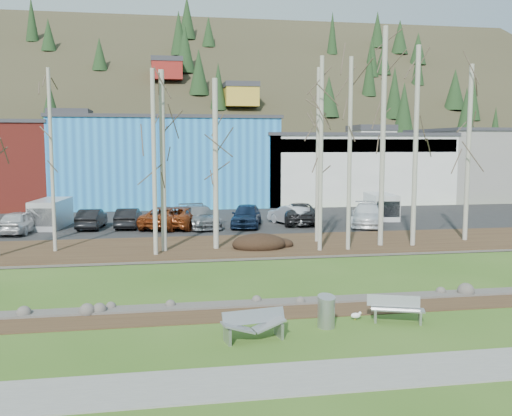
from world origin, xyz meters
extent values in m
plane|color=#335818|center=(0.00, 0.00, 0.00)|extent=(200.00, 200.00, 0.00)
cube|color=slate|center=(0.00, -3.50, 0.02)|extent=(80.00, 2.00, 0.04)
cube|color=#382616|center=(0.00, 2.10, 0.01)|extent=(80.00, 1.80, 0.03)
cube|color=#382616|center=(0.00, 14.50, 0.07)|extent=(80.00, 7.00, 0.15)
cube|color=black|center=(0.00, 25.00, 0.07)|extent=(80.00, 14.00, 0.14)
cube|color=#216BB8|center=(-6.00, 39.00, 4.00)|extent=(20.00, 12.00, 8.00)
cube|color=#333338|center=(-6.00, 39.00, 8.15)|extent=(20.40, 12.24, 0.30)
cube|color=beige|center=(12.00, 39.00, 3.25)|extent=(18.00, 12.00, 6.50)
cube|color=#333338|center=(12.00, 39.00, 6.65)|extent=(18.36, 12.24, 0.30)
cube|color=navy|center=(12.00, 33.10, 5.60)|extent=(17.64, 0.20, 1.20)
cube|color=gray|center=(28.00, 39.00, 3.50)|extent=(14.00, 12.00, 7.00)
cube|color=#333338|center=(28.00, 39.00, 7.15)|extent=(14.28, 12.24, 0.30)
cube|color=#9EA1A3|center=(0.10, 0.57, 0.21)|extent=(0.25, 0.51, 0.42)
cube|color=#9EA1A3|center=(1.44, 0.09, 0.21)|extent=(0.25, 0.51, 0.42)
cube|color=#9EA1A3|center=(0.70, 0.52, 0.66)|extent=(1.64, 0.68, 0.38)
cube|color=#9EA1A3|center=(0.77, 0.33, 0.43)|extent=(1.76, 1.02, 0.05)
cube|color=#9EA1A3|center=(-4.93, -0.69, 0.24)|extent=(0.18, 0.60, 0.47)
cube|color=#9EA1A3|center=(-3.34, -0.42, 0.24)|extent=(0.18, 0.60, 0.47)
cube|color=#9EA1A3|center=(-4.09, -0.32, 0.65)|extent=(1.95, 0.54, 0.42)
cube|color=#9C9EA1|center=(-4.61, -0.64, 0.43)|extent=(1.02, 0.69, 0.35)
cube|color=#9C9EA1|center=(-3.66, -0.47, 0.43)|extent=(1.02, 0.69, 0.35)
cylinder|color=#9EA1A3|center=(-1.67, 0.21, 0.47)|extent=(0.63, 0.63, 0.94)
cylinder|color=gold|center=(-0.52, 0.76, 0.05)|extent=(0.01, 0.01, 0.09)
cylinder|color=gold|center=(-0.52, 0.81, 0.05)|extent=(0.01, 0.01, 0.09)
ellipsoid|color=white|center=(-0.49, 0.79, 0.15)|extent=(0.33, 0.18, 0.18)
cube|color=gray|center=(-0.49, 0.79, 0.19)|extent=(0.22, 0.12, 0.02)
sphere|color=white|center=(-0.35, 0.77, 0.23)|extent=(0.10, 0.10, 0.10)
cone|color=gold|center=(-0.29, 0.76, 0.23)|extent=(0.06, 0.04, 0.03)
ellipsoid|color=black|center=(-1.49, 13.39, 0.44)|extent=(2.95, 2.08, 0.58)
cylinder|color=#B5B2A2|center=(-12.25, 14.34, 4.90)|extent=(0.19, 0.19, 9.50)
cylinder|color=#B5B2A2|center=(-6.57, 13.44, 4.85)|extent=(0.29, 0.29, 9.40)
cylinder|color=#B5B2A2|center=(-7.01, 12.50, 4.82)|extent=(0.22, 0.22, 9.34)
cylinder|color=#B5B2A2|center=(-3.79, 13.69, 4.67)|extent=(0.29, 0.29, 9.05)
cylinder|color=#B5B2A2|center=(2.21, 14.94, 5.10)|extent=(0.22, 0.22, 9.91)
cylinder|color=#B5B2A2|center=(1.59, 12.21, 5.21)|extent=(0.22, 0.22, 10.12)
cylinder|color=#B5B2A2|center=(5.35, 13.10, 6.11)|extent=(0.28, 0.28, 11.91)
cylinder|color=#B5B2A2|center=(7.13, 12.78, 5.61)|extent=(0.27, 0.27, 10.91)
cylinder|color=#B5B2A2|center=(10.94, 13.93, 5.23)|extent=(0.27, 0.27, 10.15)
cylinder|color=#B5B2A2|center=(3.16, 12.21, 5.21)|extent=(0.22, 0.22, 10.12)
imported|color=silver|center=(-15.53, 21.10, 0.87)|extent=(2.28, 4.47, 1.46)
imported|color=black|center=(-11.26, 22.42, 0.80)|extent=(1.76, 4.13, 1.32)
imported|color=#913D18|center=(-6.25, 21.90, 0.86)|extent=(4.24, 5.74, 1.45)
imported|color=gray|center=(-4.11, 21.69, 0.87)|extent=(2.97, 5.35, 1.47)
imported|color=#172744|center=(-0.93, 21.43, 0.92)|extent=(2.89, 4.90, 1.57)
imported|color=silver|center=(2.36, 21.96, 0.83)|extent=(2.91, 4.43, 1.38)
imported|color=#262629|center=(3.06, 22.35, 0.88)|extent=(3.15, 5.62, 1.48)
imported|color=white|center=(7.38, 20.50, 0.90)|extent=(3.88, 5.65, 1.52)
imported|color=black|center=(-8.84, 22.42, 0.80)|extent=(1.76, 4.13, 1.32)
imported|color=#913D18|center=(-5.21, 21.90, 0.86)|extent=(4.24, 5.74, 1.45)
cube|color=white|center=(9.80, 24.02, 1.07)|extent=(2.34, 4.47, 1.87)
cube|color=black|center=(9.57, 22.35, 1.07)|extent=(1.79, 1.11, 1.16)
cube|color=#B8B9BC|center=(-14.00, 23.43, 1.09)|extent=(2.34, 4.52, 1.89)
cube|color=black|center=(-14.22, 21.73, 1.09)|extent=(1.81, 1.11, 1.17)
camera|label=1|loc=(-6.84, -16.65, 5.79)|focal=40.00mm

